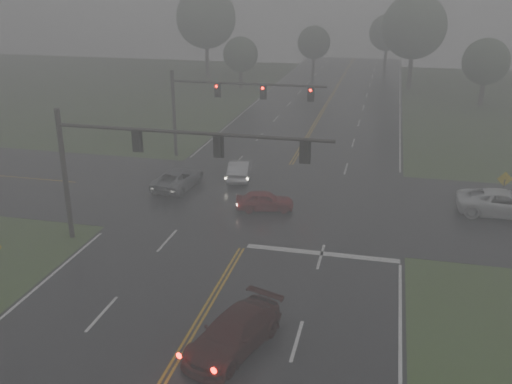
% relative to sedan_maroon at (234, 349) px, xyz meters
% --- Properties ---
extents(main_road, '(18.00, 160.00, 0.02)m').
position_rel_sedan_maroon_xyz_m(main_road, '(-2.06, 15.13, 0.00)').
color(main_road, black).
rests_on(main_road, ground).
extents(cross_street, '(120.00, 14.00, 0.02)m').
position_rel_sedan_maroon_xyz_m(cross_street, '(-2.06, 17.13, 0.00)').
color(cross_street, black).
rests_on(cross_street, ground).
extents(stop_bar, '(8.50, 0.50, 0.01)m').
position_rel_sedan_maroon_xyz_m(stop_bar, '(2.44, 9.53, 0.00)').
color(stop_bar, silver).
rests_on(stop_bar, ground).
extents(sedan_maroon, '(3.71, 5.63, 1.52)m').
position_rel_sedan_maroon_xyz_m(sedan_maroon, '(0.00, 0.00, 0.00)').
color(sedan_maroon, black).
rests_on(sedan_maroon, ground).
extents(sedan_red, '(4.07, 2.40, 1.30)m').
position_rel_sedan_maroon_xyz_m(sedan_red, '(-2.05, 15.09, 0.00)').
color(sedan_red, maroon).
rests_on(sedan_red, ground).
extents(sedan_silver, '(2.15, 4.57, 1.45)m').
position_rel_sedan_maroon_xyz_m(sedan_silver, '(-5.26, 20.85, 0.00)').
color(sedan_silver, '#B9BBC1').
rests_on(sedan_silver, ground).
extents(car_grey, '(2.79, 5.30, 1.42)m').
position_rel_sedan_maroon_xyz_m(car_grey, '(-9.14, 17.82, 0.00)').
color(car_grey, '#5B5D63').
rests_on(car_grey, ground).
extents(pickup_white, '(5.86, 2.72, 1.63)m').
position_rel_sedan_maroon_xyz_m(pickup_white, '(13.13, 17.78, 0.00)').
color(pickup_white, silver).
rests_on(pickup_white, ground).
extents(signal_gantry_near, '(15.41, 0.34, 7.72)m').
position_rel_sedan_maroon_xyz_m(signal_gantry_near, '(-7.42, 8.38, 5.46)').
color(signal_gantry_near, black).
rests_on(signal_gantry_near, ground).
extents(signal_gantry_far, '(13.00, 0.37, 7.31)m').
position_rel_sedan_maroon_xyz_m(signal_gantry_far, '(-8.25, 25.58, 5.14)').
color(signal_gantry_far, black).
rests_on(signal_gantry_far, ground).
extents(sign_diamond_east, '(1.02, 0.20, 2.46)m').
position_rel_sedan_maroon_xyz_m(sign_diamond_east, '(13.28, 19.36, 1.66)').
color(sign_diamond_east, black).
rests_on(sign_diamond_east, ground).
extents(tree_nw_a, '(4.81, 4.81, 7.06)m').
position_rel_sedan_maroon_xyz_m(tree_nw_a, '(-15.10, 58.49, 4.63)').
color(tree_nw_a, '#2C221D').
rests_on(tree_nw_a, ground).
extents(tree_ne_a, '(8.65, 8.65, 12.71)m').
position_rel_sedan_maroon_xyz_m(tree_ne_a, '(7.86, 63.45, 8.36)').
color(tree_ne_a, '#2C221D').
rests_on(tree_ne_a, ground).
extents(tree_n_mid, '(5.20, 5.20, 7.63)m').
position_rel_sedan_maroon_xyz_m(tree_n_mid, '(-6.93, 72.90, 5.01)').
color(tree_n_mid, '#2C221D').
rests_on(tree_n_mid, ground).
extents(tree_e_near, '(5.46, 5.46, 8.02)m').
position_rel_sedan_maroon_xyz_m(tree_e_near, '(16.09, 53.42, 5.26)').
color(tree_e_near, '#2C221D').
rests_on(tree_e_near, ground).
extents(tree_nw_b, '(9.11, 9.11, 13.39)m').
position_rel_sedan_maroon_xyz_m(tree_nw_b, '(-22.80, 67.19, 8.82)').
color(tree_nw_b, '#2C221D').
rests_on(tree_nw_b, ground).
extents(tree_n_far, '(6.10, 6.10, 8.97)m').
position_rel_sedan_maroon_xyz_m(tree_n_far, '(4.12, 83.03, 5.90)').
color(tree_n_far, '#2C221D').
rests_on(tree_n_far, ground).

